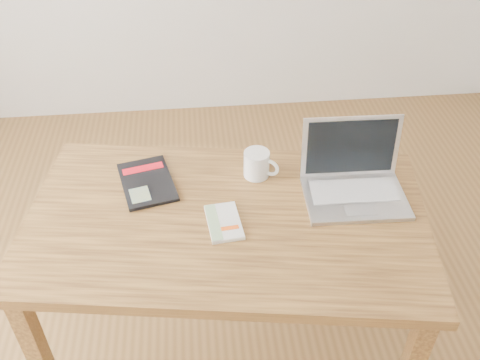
{
  "coord_description": "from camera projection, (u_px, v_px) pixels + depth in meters",
  "views": [
    {
      "loc": [
        -0.03,
        -1.14,
        1.94
      ],
      "look_at": [
        0.1,
        0.18,
        0.85
      ],
      "focal_mm": 40.0,
      "sensor_mm": 36.0,
      "label": 1
    }
  ],
  "objects": [
    {
      "name": "room",
      "position": [
        175.0,
        66.0,
        1.24
      ],
      "size": [
        4.04,
        4.04,
        2.7
      ],
      "color": "brown",
      "rests_on": "ground"
    },
    {
      "name": "desk",
      "position": [
        227.0,
        236.0,
        1.79
      ],
      "size": [
        1.4,
        0.93,
        0.75
      ],
      "rotation": [
        0.0,
        0.0,
        -0.15
      ],
      "color": "brown",
      "rests_on": "ground"
    },
    {
      "name": "white_guidebook",
      "position": [
        224.0,
        222.0,
        1.7
      ],
      "size": [
        0.12,
        0.18,
        0.01
      ],
      "rotation": [
        0.0,
        0.0,
        0.11
      ],
      "color": "silver",
      "rests_on": "desk"
    },
    {
      "name": "black_guidebook",
      "position": [
        147.0,
        182.0,
        1.85
      ],
      "size": [
        0.22,
        0.29,
        0.01
      ],
      "rotation": [
        0.0,
        0.0,
        0.24
      ],
      "color": "black",
      "rests_on": "desk"
    },
    {
      "name": "laptop",
      "position": [
        354.0,
        179.0,
        1.8
      ],
      "size": [
        0.34,
        0.27,
        0.24
      ],
      "rotation": [
        0.0,
        0.0,
        -0.03
      ],
      "color": "silver",
      "rests_on": "desk"
    },
    {
      "name": "coffee_mug",
      "position": [
        257.0,
        164.0,
        1.86
      ],
      "size": [
        0.12,
        0.09,
        0.1
      ],
      "rotation": [
        0.0,
        0.0,
        -0.54
      ],
      "color": "white",
      "rests_on": "desk"
    }
  ]
}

